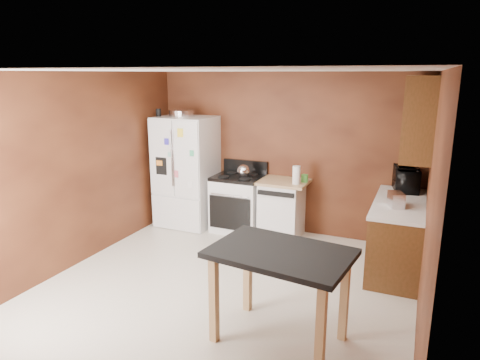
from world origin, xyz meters
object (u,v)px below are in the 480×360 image
Objects in this scene: toaster at (396,200)px; gas_range at (238,202)px; green_canister at (305,178)px; refrigerator at (186,172)px; kettle at (243,171)px; island at (280,265)px; dishwasher at (282,208)px; microwave at (406,179)px; paper_towel at (296,175)px; pen_cup at (159,113)px; roasting_pan at (182,113)px.

gas_range is (-2.40, 0.71, -0.53)m from toaster.
refrigerator reaches higher than green_canister.
toaster is 2.55m from gas_range.
island is at bearing -60.25° from kettle.
dishwasher is at bearing 2.99° from refrigerator.
toaster is 0.86m from microwave.
microwave is at bearing 71.29° from island.
refrigerator is at bearing 148.79° from toaster.
gas_range is 0.72m from dishwasher.
paper_towel reaches higher than toaster.
pen_cup reaches higher than microwave.
kettle is 0.23× the size of dishwasher.
pen_cup is 0.45× the size of paper_towel.
gas_range reaches higher than dishwasher.
roasting_pan is 3.54m from toaster.
kettle is at bearing -28.87° from gas_range.
gas_range is at bearing 151.13° from kettle.
kettle is 0.11× the size of refrigerator.
paper_towel is at bearing -5.21° from gas_range.
gas_range is 3.00m from island.
kettle is (1.44, 0.11, -0.86)m from pen_cup.
island is (2.51, -2.52, -1.08)m from roasting_pan.
pen_cup is 2.56m from green_canister.
microwave is at bearing 4.82° from pen_cup.
refrigerator is (-1.02, 0.00, -0.10)m from kettle.
toaster is at bearing -11.10° from refrigerator.
gas_range reaches higher than toaster.
refrigerator is (-3.37, -0.21, -0.15)m from microwave.
green_canister is 0.60m from dishwasher.
green_canister is at bearing 100.53° from island.
island is at bearing -79.47° from green_canister.
green_canister reaches higher than island.
paper_towel is 1.88m from refrigerator.
roasting_pan is at bearing 165.40° from refrigerator.
refrigerator is at bearing 82.08° from microwave.
pen_cup reaches higher than island.
green_canister reaches higher than dishwasher.
microwave is (1.49, 0.23, 0.03)m from paper_towel.
refrigerator is (-1.96, -0.14, -0.05)m from green_canister.
toaster is at bearing -16.50° from gas_range.
pen_cup is at bearing 83.39° from microwave.
green_canister is 1.16m from gas_range.
dishwasher is 2.73m from island.
pen_cup reaches higher than kettle.
roasting_pan is at bearing -177.39° from gas_range.
kettle is 2.37m from toaster.
pen_cup is 0.59× the size of kettle.
refrigerator is (-1.88, 0.03, -0.12)m from paper_towel.
kettle is 0.95m from green_canister.
roasting_pan is 2.20m from dishwasher.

